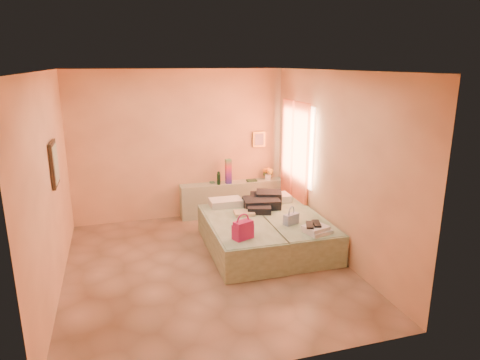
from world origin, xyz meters
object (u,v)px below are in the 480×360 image
Objects in this scene: green_book at (252,180)px; flower_vase at (268,172)px; bed_left at (239,236)px; magenta_handbag at (243,230)px; headboard_ledge at (233,198)px; towel_stack at (318,229)px; water_bottle at (219,178)px; bed_right at (291,230)px; blue_handbag at (291,219)px.

flower_vase reaches higher than green_book.
green_book is 0.37m from flower_vase.
magenta_handbag is (-0.13, -0.66, 0.38)m from bed_left.
bed_left is 1.88m from green_book.
green_book reaches higher than headboard_ledge.
flower_vase reaches higher than headboard_ledge.
flower_vase is 0.83× the size of towel_stack.
headboard_ledge is at bearing 55.43° from magenta_handbag.
magenta_handbag is at bearing -110.31° from green_book.
water_bottle is at bearing 62.29° from magenta_handbag.
water_bottle reaches higher than bed_left.
headboard_ledge is 2.43m from magenta_handbag.
bed_right is at bearing 0.83° from bed_left.
water_bottle is 1.03m from flower_vase.
flower_vase is 1.15× the size of blue_handbag.
headboard_ledge is at bearing 175.34° from green_book.
magenta_handbag reaches higher than blue_handbag.
bed_left is at bearing 56.15° from magenta_handbag.
headboard_ledge is 8.11× the size of blue_handbag.
water_bottle is 0.96× the size of blue_handbag.
magenta_handbag is (-1.03, -0.66, 0.38)m from bed_right.
bed_right is at bearing 10.07° from magenta_handbag.
headboard_ledge is 1.74m from bed_left.
green_book is at bearing 65.25° from blue_handbag.
bed_right is at bearing -96.96° from flower_vase.
water_bottle reaches higher than blue_handbag.
water_bottle is 0.85× the size of magenta_handbag.
bed_left is 1.70m from water_bottle.
green_book is (0.68, 0.04, -0.11)m from water_bottle.
towel_stack is (1.11, -0.11, -0.08)m from magenta_handbag.
towel_stack is (0.60, -2.47, 0.23)m from headboard_ledge.
blue_handbag reaches higher than towel_stack.
flower_vase reaches higher than blue_handbag.
bed_right is 1.72m from green_book.
magenta_handbag is 1.12× the size of blue_handbag.
bed_right is 7.05× the size of magenta_handbag.
green_book is 0.68× the size of magenta_handbag.
headboard_ledge is 0.51m from green_book.
bed_right is at bearing -84.42° from green_book.
towel_stack is (0.97, -0.77, 0.30)m from bed_left.
magenta_handbag is 1.12m from towel_stack.
magenta_handbag is at bearing -117.81° from flower_vase.
blue_handbag is at bearing -71.22° from water_bottle.
towel_stack is at bearing -84.23° from green_book.
headboard_ledge reaches higher than bed_right.
bed_right is at bearing 40.37° from blue_handbag.
magenta_handbag is at bearing -146.70° from bed_right.
water_bottle is (0.08, 1.62, 0.52)m from bed_left.
magenta_handbag is (-0.89, -2.32, -0.03)m from green_book.
bed_right is at bearing -63.11° from water_bottle.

